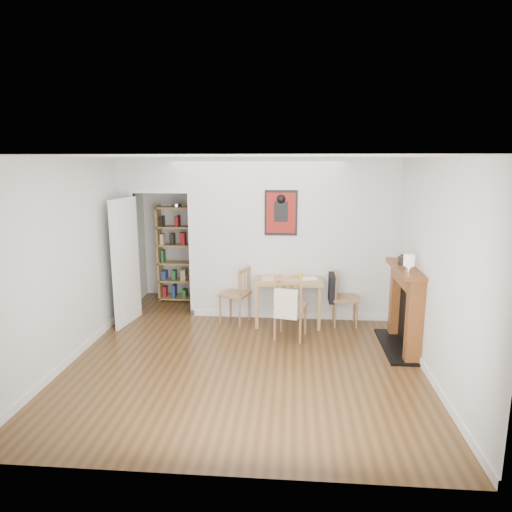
# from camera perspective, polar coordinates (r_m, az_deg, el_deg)

# --- Properties ---
(ground) EXTENTS (5.20, 5.20, 0.00)m
(ground) POSITION_cam_1_polar(r_m,az_deg,el_deg) (6.44, -1.01, -11.60)
(ground) COLOR #54381B
(ground) RESTS_ON ground
(room_shell) EXTENTS (5.20, 5.20, 5.20)m
(room_shell) POSITION_cam_1_polar(r_m,az_deg,el_deg) (7.35, 0.75, 1.93)
(room_shell) COLOR beige
(room_shell) RESTS_ON ground
(dining_table) EXTENTS (1.07, 0.68, 0.73)m
(dining_table) POSITION_cam_1_polar(r_m,az_deg,el_deg) (7.24, 4.08, -3.58)
(dining_table) COLOR olive
(dining_table) RESTS_ON ground
(chair_left) EXTENTS (0.58, 0.58, 0.91)m
(chair_left) POSITION_cam_1_polar(r_m,az_deg,el_deg) (7.34, -2.67, -4.86)
(chair_left) COLOR brown
(chair_left) RESTS_ON ground
(chair_right) EXTENTS (0.49, 0.43, 0.86)m
(chair_right) POSITION_cam_1_polar(r_m,az_deg,el_deg) (7.34, 10.96, -5.16)
(chair_right) COLOR brown
(chair_right) RESTS_ON ground
(chair_front) EXTENTS (0.58, 0.62, 0.97)m
(chair_front) POSITION_cam_1_polar(r_m,az_deg,el_deg) (6.68, 4.31, -6.26)
(chair_front) COLOR brown
(chair_front) RESTS_ON ground
(bookshelf) EXTENTS (0.75, 0.30, 1.77)m
(bookshelf) POSITION_cam_1_polar(r_m,az_deg,el_deg) (8.53, -9.68, 0.25)
(bookshelf) COLOR olive
(bookshelf) RESTS_ON ground
(fireplace) EXTENTS (0.45, 1.25, 1.16)m
(fireplace) POSITION_cam_1_polar(r_m,az_deg,el_deg) (6.62, 18.25, -5.86)
(fireplace) COLOR brown
(fireplace) RESTS_ON ground
(red_glass) EXTENTS (0.06, 0.06, 0.08)m
(red_glass) POSITION_cam_1_polar(r_m,az_deg,el_deg) (7.06, 2.97, -2.88)
(red_glass) COLOR maroon
(red_glass) RESTS_ON dining_table
(orange_fruit) EXTENTS (0.07, 0.07, 0.07)m
(orange_fruit) POSITION_cam_1_polar(r_m,az_deg,el_deg) (7.29, 5.54, -2.49)
(orange_fruit) COLOR orange
(orange_fruit) RESTS_ON dining_table
(placemat) EXTENTS (0.47, 0.37, 0.00)m
(placemat) POSITION_cam_1_polar(r_m,az_deg,el_deg) (7.24, 2.51, -2.82)
(placemat) COLOR beige
(placemat) RESTS_ON dining_table
(notebook) EXTENTS (0.31, 0.26, 0.01)m
(notebook) POSITION_cam_1_polar(r_m,az_deg,el_deg) (7.26, 6.60, -2.82)
(notebook) COLOR white
(notebook) RESTS_ON dining_table
(mantel_lamp) EXTENTS (0.14, 0.14, 0.22)m
(mantel_lamp) POSITION_cam_1_polar(r_m,az_deg,el_deg) (6.13, 18.59, -0.65)
(mantel_lamp) COLOR silver
(mantel_lamp) RESTS_ON fireplace
(ceramic_jar_a) EXTENTS (0.10, 0.10, 0.12)m
(ceramic_jar_a) POSITION_cam_1_polar(r_m,az_deg,el_deg) (6.56, 17.73, -0.54)
(ceramic_jar_a) COLOR black
(ceramic_jar_a) RESTS_ON fireplace
(ceramic_jar_b) EXTENTS (0.09, 0.09, 0.11)m
(ceramic_jar_b) POSITION_cam_1_polar(r_m,az_deg,el_deg) (6.71, 17.92, -0.30)
(ceramic_jar_b) COLOR black
(ceramic_jar_b) RESTS_ON fireplace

